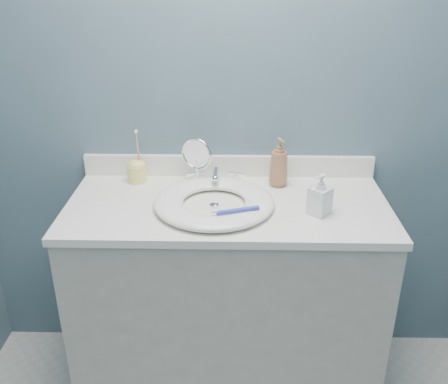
{
  "coord_description": "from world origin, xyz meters",
  "views": [
    {
      "loc": [
        0.02,
        -0.72,
        1.72
      ],
      "look_at": [
        -0.01,
        0.94,
        0.94
      ],
      "focal_mm": 40.0,
      "sensor_mm": 36.0,
      "label": 1
    }
  ],
  "objects_px": {
    "makeup_mirror": "(197,159)",
    "soap_bottle_clear": "(320,195)",
    "toothbrush_holder": "(137,170)",
    "soap_bottle_amber": "(279,162)"
  },
  "relations": [
    {
      "from": "makeup_mirror",
      "to": "toothbrush_holder",
      "type": "distance_m",
      "value": 0.26
    },
    {
      "from": "soap_bottle_amber",
      "to": "toothbrush_holder",
      "type": "distance_m",
      "value": 0.58
    },
    {
      "from": "makeup_mirror",
      "to": "soap_bottle_amber",
      "type": "xyz_separation_m",
      "value": [
        0.33,
        0.0,
        -0.01
      ]
    },
    {
      "from": "soap_bottle_clear",
      "to": "toothbrush_holder",
      "type": "xyz_separation_m",
      "value": [
        -0.71,
        0.27,
        -0.03
      ]
    },
    {
      "from": "soap_bottle_clear",
      "to": "toothbrush_holder",
      "type": "distance_m",
      "value": 0.76
    },
    {
      "from": "toothbrush_holder",
      "to": "soap_bottle_clear",
      "type": "bearing_deg",
      "value": -21.0
    },
    {
      "from": "soap_bottle_amber",
      "to": "soap_bottle_clear",
      "type": "xyz_separation_m",
      "value": [
        0.13,
        -0.25,
        -0.02
      ]
    },
    {
      "from": "soap_bottle_clear",
      "to": "soap_bottle_amber",
      "type": "bearing_deg",
      "value": 160.66
    },
    {
      "from": "makeup_mirror",
      "to": "toothbrush_holder",
      "type": "bearing_deg",
      "value": -160.87
    },
    {
      "from": "makeup_mirror",
      "to": "soap_bottle_clear",
      "type": "height_order",
      "value": "makeup_mirror"
    }
  ]
}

